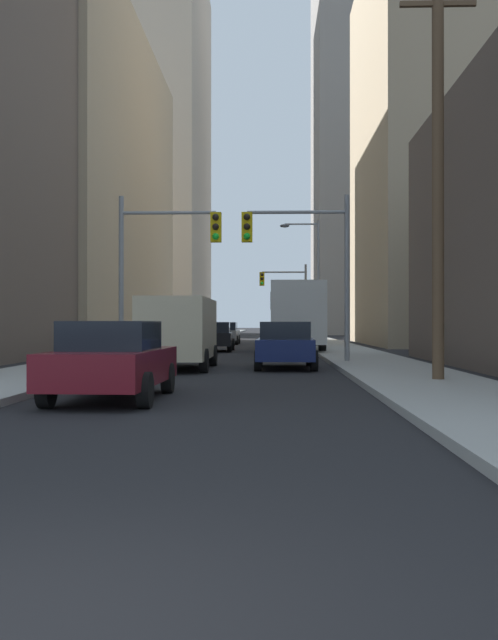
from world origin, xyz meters
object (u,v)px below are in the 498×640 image
(city_bus, at_px, (295,314))
(traffic_signal_far_right, at_px, (286,290))
(cargo_van_beige, at_px, (179,329))
(sedan_grey, at_px, (225,333))
(sedan_maroon, at_px, (112,360))
(sedan_black, at_px, (214,336))
(traffic_signal_near_left, at_px, (165,251))
(traffic_signal_near_right, at_px, (301,250))
(sedan_navy, at_px, (285,345))

(city_bus, xyz_separation_m, traffic_signal_far_right, (-0.14, 17.44, 2.11))
(city_bus, bearing_deg, cargo_van_beige, -106.25)
(sedan_grey, distance_m, traffic_signal_far_right, 8.13)
(traffic_signal_far_right, bearing_deg, sedan_maroon, -95.82)
(city_bus, xyz_separation_m, sedan_black, (-4.23, -0.30, -1.16))
(traffic_signal_near_left, bearing_deg, traffic_signal_far_right, 80.55)
(sedan_maroon, bearing_deg, traffic_signal_near_left, 93.68)
(cargo_van_beige, height_order, traffic_signal_near_left, traffic_signal_near_left)
(city_bus, height_order, sedan_black, city_bus)
(sedan_grey, distance_m, traffic_signal_near_right, 24.04)
(cargo_van_beige, height_order, sedan_black, cargo_van_beige)
(traffic_signal_near_left, bearing_deg, sedan_maroon, -86.32)
(sedan_navy, relative_size, traffic_signal_near_left, 0.71)
(cargo_van_beige, relative_size, sedan_navy, 1.23)
(traffic_signal_far_right, bearing_deg, traffic_signal_near_right, -90.14)
(sedan_maroon, bearing_deg, city_bus, 79.61)
(city_bus, relative_size, traffic_signal_far_right, 1.92)
(sedan_grey, bearing_deg, sedan_navy, -81.90)
(sedan_maroon, height_order, sedan_black, same)
(cargo_van_beige, xyz_separation_m, traffic_signal_near_right, (4.01, 2.40, 2.76))
(cargo_van_beige, bearing_deg, sedan_maroon, -90.62)
(cargo_van_beige, bearing_deg, sedan_navy, 7.22)
(sedan_maroon, distance_m, sedan_black, 23.26)
(cargo_van_beige, distance_m, traffic_signal_near_right, 5.42)
(sedan_navy, bearing_deg, city_bus, 86.68)
(sedan_navy, xyz_separation_m, sedan_black, (-3.41, 13.76, 0.00))
(traffic_signal_near_left, height_order, traffic_signal_near_right, same)
(traffic_signal_far_right, bearing_deg, sedan_navy, -91.22)
(sedan_black, distance_m, traffic_signal_near_right, 12.88)
(sedan_maroon, bearing_deg, cargo_van_beige, 89.38)
(sedan_maroon, distance_m, sedan_grey, 34.91)
(traffic_signal_near_left, xyz_separation_m, traffic_signal_far_right, (4.92, 29.53, -0.00))
(city_bus, relative_size, sedan_maroon, 2.71)
(sedan_maroon, height_order, sedan_grey, same)
(cargo_van_beige, distance_m, traffic_signal_near_left, 3.74)
(traffic_signal_near_left, bearing_deg, sedan_black, 85.96)
(city_bus, distance_m, traffic_signal_near_right, 12.27)
(traffic_signal_near_right, xyz_separation_m, traffic_signal_far_right, (0.07, 29.53, -0.01))
(sedan_maroon, relative_size, sedan_grey, 1.00)
(traffic_signal_near_right, bearing_deg, traffic_signal_near_left, -180.00)
(cargo_van_beige, relative_size, traffic_signal_near_left, 0.87)
(traffic_signal_near_right, bearing_deg, sedan_maroon, -109.69)
(traffic_signal_near_right, bearing_deg, city_bus, 88.98)
(sedan_maroon, height_order, traffic_signal_far_right, traffic_signal_far_right)
(sedan_maroon, distance_m, sedan_navy, 10.13)
(sedan_black, xyz_separation_m, traffic_signal_near_left, (-0.83, -11.79, 3.27))
(cargo_van_beige, relative_size, traffic_signal_near_right, 0.87)
(sedan_navy, bearing_deg, traffic_signal_near_right, 73.04)
(sedan_navy, bearing_deg, sedan_black, 103.93)
(sedan_maroon, relative_size, sedan_navy, 1.00)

